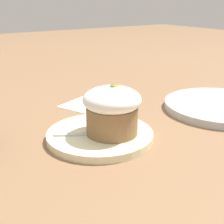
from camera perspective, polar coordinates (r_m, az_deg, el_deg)
The scene contains 6 objects.
ground_plane at distance 0.60m, azimuth -2.22°, elevation -4.85°, with size 4.00×4.00×0.00m, color #846042.
dessert_plate at distance 0.60m, azimuth -2.23°, elevation -4.24°, with size 0.20×0.20×0.01m.
carrot_cake at distance 0.57m, azimuth 0.00°, elevation 0.51°, with size 0.11×0.11×0.09m.
spoon at distance 0.58m, azimuth -1.83°, elevation -3.85°, with size 0.12×0.08×0.01m.
side_plate at distance 0.79m, azimuth 19.35°, elevation 1.00°, with size 0.27×0.27×0.02m.
paper_napkin at distance 0.79m, azimuth -3.83°, elevation 1.58°, with size 0.17×0.16×0.00m.
Camera 1 is at (-0.28, -0.46, 0.25)m, focal length 50.00 mm.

